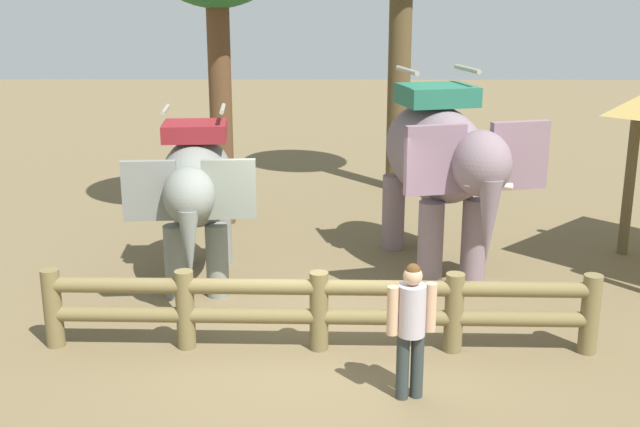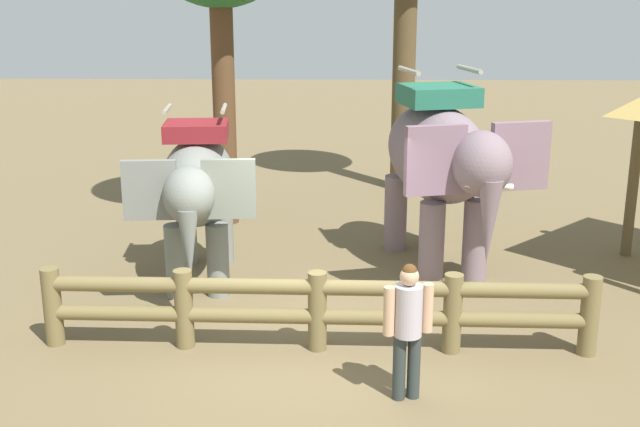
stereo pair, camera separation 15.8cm
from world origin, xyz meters
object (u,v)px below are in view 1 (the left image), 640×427
object	(u,v)px
tourist_woman_in_black	(411,321)
elephant_near_left	(196,188)
log_fence	(319,305)
elephant_center	(440,159)

from	to	relation	value
tourist_woman_in_black	elephant_near_left	bearing A→B (deg)	129.20
elephant_near_left	log_fence	bearing A→B (deg)	-51.12
elephant_near_left	tourist_woman_in_black	bearing A→B (deg)	-50.80
log_fence	elephant_center	bearing A→B (deg)	58.42
log_fence	elephant_near_left	world-z (taller)	elephant_near_left
elephant_near_left	elephant_center	distance (m)	3.89
elephant_near_left	elephant_center	size ratio (longest dim) A/B	0.83
elephant_center	tourist_woman_in_black	bearing A→B (deg)	-101.24
log_fence	elephant_near_left	xyz separation A→B (m)	(-1.90, 2.35, 0.94)
tourist_woman_in_black	log_fence	bearing A→B (deg)	129.79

